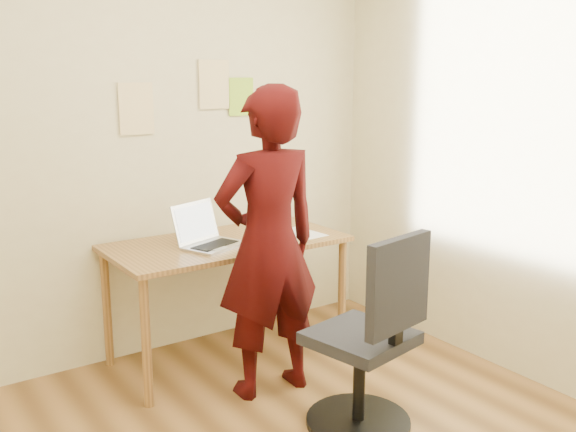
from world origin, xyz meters
TOP-DOWN VIEW (x-y plane):
  - room at (0.00, 0.00)m, footprint 3.58×3.58m
  - desk at (0.48, 1.38)m, footprint 1.40×0.70m
  - laptop at (0.33, 1.34)m, footprint 0.42×0.40m
  - paper_sheet at (0.94, 1.28)m, footprint 0.24×0.33m
  - phone at (0.60, 1.17)m, footprint 0.12×0.15m
  - wall_note_left at (0.10, 1.74)m, footprint 0.21×0.00m
  - wall_note_mid at (0.61, 1.74)m, footprint 0.21×0.00m
  - wall_note_right at (0.80, 1.74)m, footprint 0.18×0.00m
  - office_chair at (0.63, 0.26)m, footprint 0.52×0.53m
  - person at (0.45, 0.88)m, footprint 0.63×0.43m

SIDE VIEW (x-z plane):
  - office_chair at x=0.63m, z-range -0.07..0.93m
  - desk at x=0.48m, z-range 0.28..1.02m
  - paper_sheet at x=0.94m, z-range 0.74..0.74m
  - phone at x=0.60m, z-range 0.74..0.75m
  - laptop at x=0.33m, z-range 0.67..0.91m
  - person at x=0.45m, z-range 0.00..1.67m
  - room at x=0.00m, z-range -0.04..2.74m
  - wall_note_left at x=0.10m, z-range 1.36..1.66m
  - wall_note_right at x=0.80m, z-range 1.45..1.69m
  - wall_note_mid at x=0.61m, z-range 1.50..1.80m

